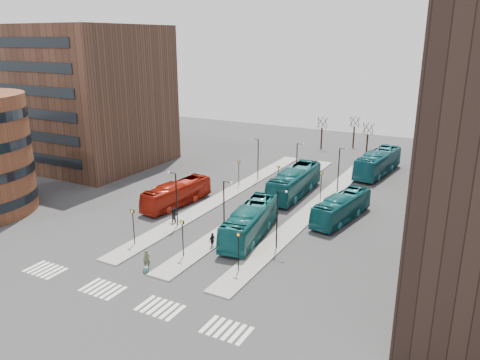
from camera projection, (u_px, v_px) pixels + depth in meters
The scene contains 19 objects.
ground at pixel (74, 316), 35.32m from camera, with size 160.00×160.00×0.00m, color #2D2D2F.
island_left at pixel (227, 195), 62.32m from camera, with size 2.50×45.00×0.15m, color gray.
island_mid at pixel (268, 202), 59.58m from camera, with size 2.50×45.00×0.15m, color gray.
island_right at pixel (312, 210), 56.84m from camera, with size 2.50×45.00×0.15m, color gray.
suitcase at pixel (146, 270), 41.78m from camera, with size 0.41×0.33×0.52m, color #201A92.
red_bus at pixel (177, 194), 58.18m from camera, with size 2.51×10.72×2.99m, color #9A190B.
teal_bus_a at pixel (250, 222), 48.96m from camera, with size 2.80×11.96×3.33m, color #125A5D.
teal_bus_b at pixel (295, 182), 61.89m from camera, with size 3.03×12.96×3.61m, color #12565C.
teal_bus_c at pixel (342, 207), 53.51m from camera, with size 2.53×10.79×3.01m, color #12585E.
teal_bus_d at pixel (378, 163), 71.31m from camera, with size 3.08×13.17×3.67m, color #145C68.
traveller at pixel (147, 259), 42.36m from camera, with size 0.65×0.42×1.78m, color #4C4F2F.
commuter_a at pixel (174, 216), 52.61m from camera, with size 0.91×0.71×1.87m, color black.
commuter_b at pixel (212, 241), 46.48m from camera, with size 0.95×0.39×1.62m, color black.
commuter_c at pixel (238, 238), 47.15m from camera, with size 1.04×0.60×1.61m, color black.
crosswalk_stripes at pixel (128, 297), 37.88m from camera, with size 22.35×2.40×0.01m.
office_block at pixel (80, 96), 76.16m from camera, with size 25.00×20.12×22.00m.
sign_poles at pixel (239, 200), 53.20m from camera, with size 12.45×22.12×3.65m.
lamp_posts at pixel (266, 180), 56.58m from camera, with size 14.04×20.24×6.12m.
bare_trees at pixel (347, 136), 85.94m from camera, with size 10.97×8.14×5.90m.
Camera 1 is at (25.71, -21.02, 20.20)m, focal length 35.00 mm.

